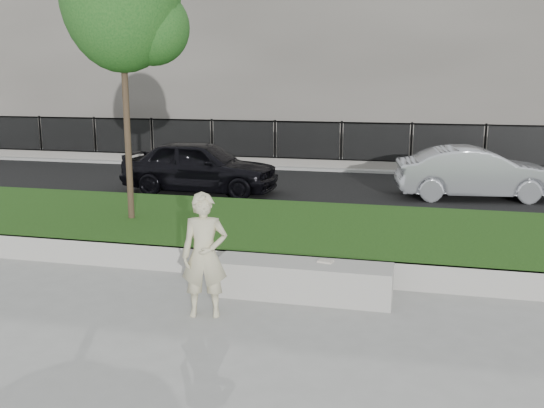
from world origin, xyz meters
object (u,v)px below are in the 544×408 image
(book, at_px, (326,261))
(car_dark, at_px, (200,166))
(man, at_px, (205,255))
(stone_bench, at_px, (303,280))
(car_silver, at_px, (476,173))

(book, bearing_deg, car_dark, 134.59)
(man, bearing_deg, stone_bench, 25.61)
(man, xyz_separation_m, car_silver, (3.98, 8.64, -0.12))
(car_dark, bearing_deg, stone_bench, -147.66)
(man, xyz_separation_m, car_dark, (-2.93, 7.76, -0.07))
(book, bearing_deg, car_silver, 83.01)
(book, height_order, car_silver, car_silver)
(book, xyz_separation_m, car_silver, (2.59, 7.60, 0.17))
(stone_bench, relative_size, car_dark, 0.60)
(man, distance_m, car_silver, 9.51)
(stone_bench, distance_m, book, 0.41)
(book, bearing_deg, stone_bench, -147.64)
(stone_bench, relative_size, car_silver, 0.63)
(book, height_order, car_dark, car_dark)
(man, bearing_deg, book, 22.12)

